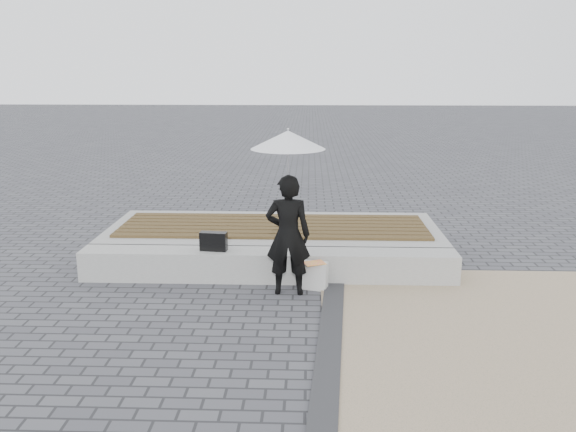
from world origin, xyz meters
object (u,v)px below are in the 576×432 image
at_px(handbag, 214,241).
at_px(canvas_tote, 314,275).
at_px(woman, 288,235).
at_px(seating_ledge, 268,265).
at_px(parasol, 288,140).

height_order(handbag, canvas_tote, handbag).
bearing_deg(woman, seating_ledge, -60.14).
height_order(seating_ledge, parasol, parasol).
xyz_separation_m(woman, handbag, (-1.00, 0.48, -0.23)).
bearing_deg(handbag, parasol, -18.73).
xyz_separation_m(woman, canvas_tote, (0.33, 0.16, -0.58)).
bearing_deg(handbag, woman, -18.73).
relative_size(woman, handbag, 4.25).
bearing_deg(handbag, seating_ledge, 8.33).
bearing_deg(woman, canvas_tote, -154.02).
xyz_separation_m(woman, parasol, (0.00, 0.00, 1.17)).
relative_size(seating_ledge, canvas_tote, 13.86).
bearing_deg(seating_ledge, woman, -60.34).
bearing_deg(seating_ledge, handbag, -178.41).
height_order(woman, canvas_tote, woman).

